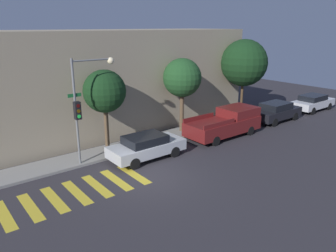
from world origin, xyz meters
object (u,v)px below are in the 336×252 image
Objects in this scene: sedan_far_end at (313,102)px; tree_far_end at (244,63)px; tree_midblock at (182,78)px; traffic_light_pole at (85,98)px; pickup_truck at (226,123)px; sedan_middle at (276,111)px; tree_near_corner at (105,92)px; sedan_near_corner at (146,146)px.

sedan_far_end is 0.71× the size of tree_far_end.
sedan_far_end is at bearing -10.09° from tree_midblock.
traffic_light_pole reaches higher than pickup_truck.
sedan_middle is 0.99× the size of sedan_far_end.
tree_near_corner reaches higher than pickup_truck.
tree_midblock reaches higher than tree_near_corner.
sedan_near_corner is 3.84m from tree_near_corner.
tree_far_end reaches higher than traffic_light_pole.
traffic_light_pole is at bearing 175.13° from sedan_middle.
traffic_light_pole reaches higher than sedan_middle.
sedan_near_corner is 0.99× the size of sedan_middle.
tree_far_end is at bearing 28.30° from pickup_truck.
tree_near_corner is at bearing 172.95° from sedan_far_end.
sedan_middle is at bearing -9.87° from tree_near_corner.
pickup_truck is at bearing -180.00° from sedan_far_end.
sedan_near_corner is 5.92m from tree_midblock.
pickup_truck is 1.12× the size of tree_near_corner.
pickup_truck is 0.87× the size of tree_far_end.
tree_near_corner is 11.94m from tree_far_end.
tree_midblock is 0.83× the size of tree_far_end.
sedan_middle reaches higher than sedan_far_end.
traffic_light_pole is at bearing 176.42° from sedan_far_end.
sedan_middle is 0.70× the size of tree_far_end.
sedan_near_corner is 0.90× the size of tree_near_corner.
sedan_middle is 13.76m from tree_near_corner.
tree_midblock is at bearing 169.91° from sedan_far_end.
sedan_far_end is 8.01m from tree_far_end.
sedan_far_end is (17.50, 0.00, 0.00)m from sedan_near_corner.
sedan_near_corner is 17.50m from sedan_far_end.
traffic_light_pole is 1.17× the size of tree_near_corner.
sedan_near_corner is at bearing -180.00° from sedan_far_end.
tree_midblock is at bearing 27.07° from sedan_near_corner.
tree_near_corner reaches higher than sedan_near_corner.
sedan_far_end is (11.05, 0.00, -0.17)m from pickup_truck.
traffic_light_pole is 13.61m from tree_far_end.
traffic_light_pole reaches higher than sedan_near_corner.
pickup_truck is at bearing -151.70° from tree_far_end.
sedan_far_end is at bearing -18.85° from tree_far_end.
traffic_light_pole is at bearing -175.62° from tree_far_end.
pickup_truck is at bearing -7.82° from traffic_light_pole.
tree_midblock reaches higher than sedan_near_corner.
sedan_near_corner is at bearing 180.00° from pickup_truck.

